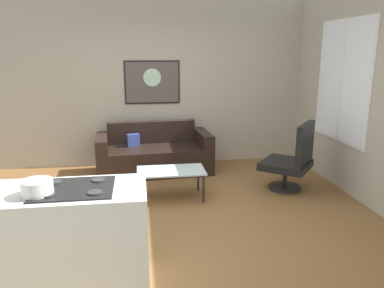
{
  "coord_description": "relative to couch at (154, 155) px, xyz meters",
  "views": [
    {
      "loc": [
        -0.27,
        -4.01,
        1.93
      ],
      "look_at": [
        0.45,
        0.9,
        0.7
      ],
      "focal_mm": 34.79,
      "sensor_mm": 36.0,
      "label": 1
    }
  ],
  "objects": [
    {
      "name": "right_wall",
      "position": [
        2.66,
        -1.61,
        1.12
      ],
      "size": [
        0.05,
        6.4,
        2.8
      ],
      "primitive_type": "cube",
      "color": "#AAA18C",
      "rests_on": "ground"
    },
    {
      "name": "armchair",
      "position": [
        1.9,
        -1.14,
        0.17
      ],
      "size": [
        0.9,
        0.91,
        0.99
      ],
      "color": "black",
      "rests_on": "ground"
    },
    {
      "name": "kitchen_counter",
      "position": [
        -1.05,
        -3.11,
        0.17
      ],
      "size": [
        1.72,
        0.64,
        0.93
      ],
      "color": "white",
      "rests_on": "ground"
    },
    {
      "name": "mixing_bowl",
      "position": [
        -0.99,
        -3.21,
        0.68
      ],
      "size": [
        0.23,
        0.23,
        0.12
      ],
      "color": "silver",
      "rests_on": "kitchen_counter"
    },
    {
      "name": "window",
      "position": [
        2.62,
        -1.01,
        1.24
      ],
      "size": [
        0.03,
        1.36,
        1.7
      ],
      "color": "silver"
    },
    {
      "name": "ground",
      "position": [
        0.04,
        -1.91,
        -0.3
      ],
      "size": [
        6.4,
        6.4,
        0.04
      ],
      "primitive_type": "cube",
      "color": "brown"
    },
    {
      "name": "wall_painting",
      "position": [
        0.02,
        0.48,
        1.15
      ],
      "size": [
        0.93,
        0.03,
        0.73
      ],
      "color": "black"
    },
    {
      "name": "couch",
      "position": [
        0.0,
        0.0,
        0.0
      ],
      "size": [
        1.89,
        0.96,
        0.8
      ],
      "color": "black",
      "rests_on": "ground"
    },
    {
      "name": "back_wall",
      "position": [
        0.04,
        0.52,
        1.12
      ],
      "size": [
        6.4,
        0.05,
        2.8
      ],
      "primitive_type": "cube",
      "color": "#ACA18E",
      "rests_on": "ground"
    },
    {
      "name": "coffee_table",
      "position": [
        0.17,
        -1.19,
        0.08
      ],
      "size": [
        0.9,
        0.51,
        0.4
      ],
      "color": "silver",
      "rests_on": "ground"
    }
  ]
}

